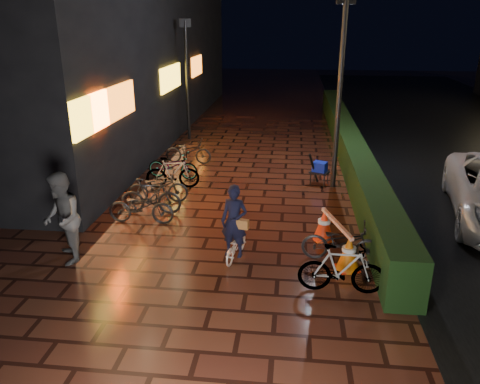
# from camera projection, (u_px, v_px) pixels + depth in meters

# --- Properties ---
(ground) EXTENTS (80.00, 80.00, 0.00)m
(ground) POSITION_uv_depth(u_px,v_px,m) (228.00, 250.00, 10.13)
(ground) COLOR #381911
(ground) RESTS_ON ground
(hedge) EXTENTS (0.70, 20.00, 1.00)m
(hedge) POSITION_uv_depth(u_px,v_px,m) (347.00, 142.00, 17.06)
(hedge) COLOR black
(hedge) RESTS_ON ground
(bystander_person) EXTENTS (1.07, 1.16, 1.90)m
(bystander_person) POSITION_uv_depth(u_px,v_px,m) (62.00, 219.00, 9.35)
(bystander_person) COLOR #535456
(bystander_person) RESTS_ON ground
(storefront_block) EXTENTS (12.09, 22.00, 9.00)m
(storefront_block) POSITION_uv_depth(u_px,v_px,m) (47.00, 25.00, 20.30)
(storefront_block) COLOR black
(storefront_block) RESTS_ON ground
(lamp_post_hedge) EXTENTS (0.52, 0.20, 5.44)m
(lamp_post_hedge) POSITION_uv_depth(u_px,v_px,m) (340.00, 85.00, 12.98)
(lamp_post_hedge) COLOR black
(lamp_post_hedge) RESTS_ON ground
(lamp_post_sf) EXTENTS (0.44, 0.23, 4.74)m
(lamp_post_sf) POSITION_uv_depth(u_px,v_px,m) (187.00, 75.00, 18.72)
(lamp_post_sf) COLOR black
(lamp_post_sf) RESTS_ON ground
(cyclist) EXTENTS (0.64, 1.19, 1.62)m
(cyclist) POSITION_uv_depth(u_px,v_px,m) (235.00, 232.00, 9.57)
(cyclist) COLOR silver
(cyclist) RESTS_ON ground
(traffic_barrier) EXTENTS (0.92, 1.82, 0.74)m
(traffic_barrier) POSITION_uv_depth(u_px,v_px,m) (336.00, 237.00, 9.87)
(traffic_barrier) COLOR orange
(traffic_barrier) RESTS_ON ground
(cart_assembly) EXTENTS (0.71, 0.61, 1.01)m
(cart_assembly) POSITION_uv_depth(u_px,v_px,m) (319.00, 168.00, 14.01)
(cart_assembly) COLOR black
(cart_assembly) RESTS_ON ground
(parked_bikes_storefront) EXTENTS (1.86, 5.78, 0.94)m
(parked_bikes_storefront) POSITION_uv_depth(u_px,v_px,m) (166.00, 177.00, 13.43)
(parked_bikes_storefront) COLOR black
(parked_bikes_storefront) RESTS_ON ground
(parked_bikes_hedge) EXTENTS (1.72, 1.79, 0.94)m
(parked_bikes_hedge) POSITION_uv_depth(u_px,v_px,m) (342.00, 254.00, 9.02)
(parked_bikes_hedge) COLOR black
(parked_bikes_hedge) RESTS_ON ground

